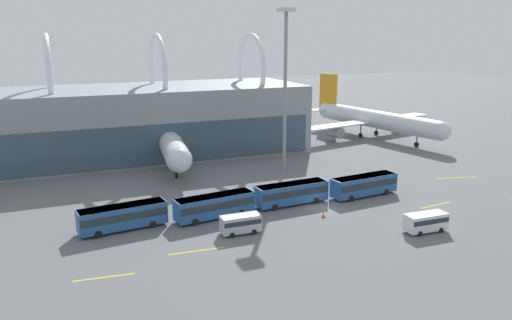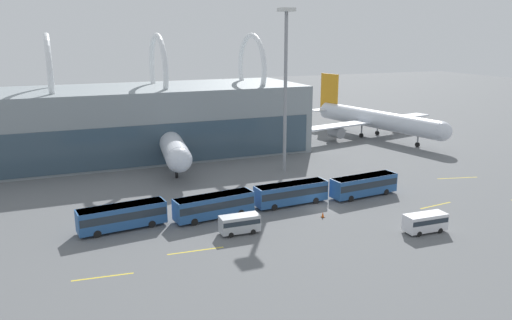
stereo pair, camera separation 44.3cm
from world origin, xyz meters
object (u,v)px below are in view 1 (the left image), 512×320
Objects in this scene: service_van_foreground at (240,223)px; floodlight_mast at (285,72)px; shuttle_bus_1 at (215,205)px; service_van_crossing at (426,221)px; shuttle_bus_0 at (123,216)px; airliner_at_gate_near at (168,139)px; shuttle_bus_2 at (292,192)px; traffic_cone_0 at (323,215)px; shuttle_bus_3 at (364,184)px; airliner_at_gate_far at (370,118)px.

floodlight_mast is (18.68, 25.77, 17.08)m from service_van_foreground.
service_van_crossing is at bearing -39.97° from shuttle_bus_1.
shuttle_bus_1 is at bearing 149.12° from service_van_crossing.
shuttle_bus_1 is at bearing -8.88° from shuttle_bus_0.
airliner_at_gate_near is 3.32× the size of shuttle_bus_2.
shuttle_bus_2 is (11.19, -33.28, -2.72)m from airliner_at_gate_near.
floodlight_mast is 31.22m from traffic_cone_0.
service_van_crossing is 13.80m from traffic_cone_0.
floodlight_mast is (32.57, 18.58, 16.56)m from shuttle_bus_0.
shuttle_bus_3 is 0.39× the size of floodlight_mast.
shuttle_bus_2 is at bearing -112.37° from floodlight_mast.
floodlight_mast is at bearing 98.45° from service_van_crossing.
traffic_cone_0 is at bearing -103.01° from floodlight_mast.
traffic_cone_0 is (-39.98, -45.90, -4.22)m from airliner_at_gate_far.
airliner_at_gate_far is 3.71× the size of shuttle_bus_3.
airliner_at_gate_far is 67.61m from shuttle_bus_1.
shuttle_bus_0 is 41.00m from floodlight_mast.
service_van_foreground is (-23.80, -6.98, -0.52)m from shuttle_bus_3.
floodlight_mast reaches higher than service_van_foreground.
airliner_at_gate_far reaches higher than traffic_cone_0.
airliner_at_gate_far reaches higher than shuttle_bus_3.
shuttle_bus_1 is at bearing 4.77° from airliner_at_gate_near.
airliner_at_gate_near reaches higher than traffic_cone_0.
shuttle_bus_1 is (-1.38, -34.30, -2.72)m from airliner_at_gate_near.
service_van_foreground is at bearing -175.60° from traffic_cone_0.
traffic_cone_0 is at bearing -28.79° from shuttle_bus_1.
service_van_foreground is 0.90× the size of service_van_crossing.
shuttle_bus_2 is (12.57, 1.02, 0.00)m from shuttle_bus_1.
airliner_at_gate_far is 3.71× the size of shuttle_bus_0.
service_van_foreground is at bearing 7.01° from airliner_at_gate_near.
service_van_crossing is at bearing 31.49° from airliner_at_gate_near.
service_van_foreground is 36.12m from floodlight_mast.
floodlight_mast reaches higher than service_van_crossing.
service_van_foreground is at bearing -85.86° from shuttle_bus_1.
shuttle_bus_2 is (-41.70, -39.22, -2.67)m from airliner_at_gate_far.
airliner_at_gate_far is 8.34× the size of service_van_foreground.
shuttle_bus_0 is 37.70m from shuttle_bus_3.
shuttle_bus_0 is 39.87m from service_van_crossing.
shuttle_bus_0 is 2.03× the size of service_van_crossing.
shuttle_bus_1 is at bearing 158.38° from traffic_cone_0.
shuttle_bus_1 is 1.01× the size of shuttle_bus_2.
airliner_at_gate_far is at bearing -137.37° from service_van_foreground.
shuttle_bus_0 reaches higher than service_van_foreground.
airliner_at_gate_near is at bearing 107.90° from traffic_cone_0.
service_van_foreground is (13.90, -7.19, -0.52)m from shuttle_bus_0.
airliner_at_gate_near reaches higher than shuttle_bus_3.
shuttle_bus_1 reaches higher than service_van_crossing.
service_van_crossing is at bearing -45.31° from traffic_cone_0.
airliner_at_gate_near is 41.55m from shuttle_bus_3.
shuttle_bus_1 is at bearing -64.99° from airliner_at_gate_far.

